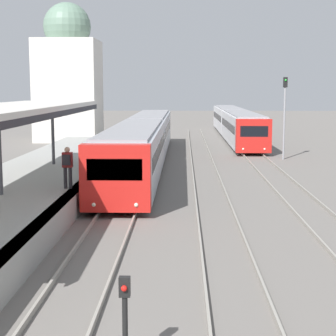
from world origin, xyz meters
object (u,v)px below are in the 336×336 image
(train_near, at_px, (144,139))
(signal_post_near, at_px, (125,310))
(signal_mast_far, at_px, (285,109))
(person_on_platform, at_px, (67,164))
(train_far, at_px, (235,122))

(train_near, xyz_separation_m, signal_post_near, (1.55, -27.20, -0.61))
(signal_post_near, relative_size, signal_mast_far, 0.29)
(signal_mast_far, bearing_deg, signal_post_near, -105.07)
(person_on_platform, xyz_separation_m, signal_mast_far, (11.59, 17.31, 1.58))
(person_on_platform, bearing_deg, signal_mast_far, 56.21)
(signal_post_near, xyz_separation_m, signal_mast_far, (8.01, 29.75, 2.50))
(train_far, bearing_deg, person_on_platform, -105.78)
(person_on_platform, distance_m, signal_post_near, 12.98)
(train_near, xyz_separation_m, signal_mast_far, (9.56, 2.55, 1.89))
(person_on_platform, relative_size, signal_mast_far, 0.29)
(signal_post_near, bearing_deg, signal_mast_far, 74.93)
(train_far, distance_m, signal_mast_far, 17.23)
(signal_post_near, bearing_deg, train_near, 93.26)
(train_near, bearing_deg, signal_post_near, -86.74)
(train_near, relative_size, signal_mast_far, 5.61)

